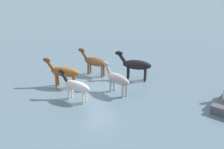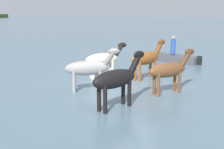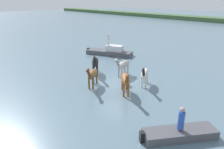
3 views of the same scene
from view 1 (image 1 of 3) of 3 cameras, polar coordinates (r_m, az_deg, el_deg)
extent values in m
plane|color=slate|center=(22.00, -2.57, -2.11)|extent=(213.54, 213.54, 0.00)
ellipsoid|color=brown|center=(23.42, -2.85, 2.25)|extent=(1.56, 1.85, 0.63)
cylinder|color=brown|center=(23.76, -4.18, 1.18)|extent=(0.14, 0.14, 1.04)
cylinder|color=brown|center=(24.00, -3.80, 1.42)|extent=(0.14, 0.14, 1.04)
cylinder|color=brown|center=(23.22, -1.81, 0.70)|extent=(0.14, 0.14, 1.04)
cylinder|color=brown|center=(23.47, -1.44, 0.95)|extent=(0.14, 0.14, 1.04)
cylinder|color=#50311A|center=(23.78, -4.95, 3.57)|extent=(0.52, 0.59, 0.69)
ellipsoid|color=#50311A|center=(23.79, -5.38, 4.29)|extent=(0.48, 0.55, 0.28)
ellipsoid|color=black|center=(22.67, 4.39, 1.70)|extent=(1.93, 1.76, 0.68)
cylinder|color=black|center=(22.83, 2.77, 0.39)|extent=(0.15, 0.15, 1.12)
cylinder|color=black|center=(23.13, 2.93, 0.69)|extent=(0.15, 0.15, 1.12)
cylinder|color=black|center=(22.65, 5.79, 0.10)|extent=(0.15, 0.15, 1.12)
cylinder|color=black|center=(22.95, 5.91, 0.41)|extent=(0.15, 0.15, 1.12)
cylinder|color=black|center=(22.70, 1.75, 2.98)|extent=(0.63, 0.58, 0.75)
ellipsoid|color=black|center=(22.65, 1.22, 3.75)|extent=(0.58, 0.54, 0.30)
ellipsoid|color=brown|center=(21.71, -8.24, 0.46)|extent=(1.89, 1.73, 0.67)
cylinder|color=brown|center=(22.01, -9.75, -0.86)|extent=(0.15, 0.15, 1.10)
cylinder|color=brown|center=(22.28, -9.43, -0.54)|extent=(0.15, 0.15, 1.10)
cylinder|color=brown|center=(21.58, -6.85, -1.18)|extent=(0.15, 0.15, 1.10)
cylinder|color=brown|center=(21.85, -6.56, -0.85)|extent=(0.15, 0.15, 1.10)
cylinder|color=brown|center=(21.96, -10.85, 1.76)|extent=(0.61, 0.57, 0.73)
ellipsoid|color=brown|center=(21.94, -11.41, 2.53)|extent=(0.56, 0.53, 0.29)
ellipsoid|color=silver|center=(19.78, -6.16, -2.01)|extent=(1.40, 1.84, 0.61)
cylinder|color=silver|center=(20.22, -7.58, -3.09)|extent=(0.13, 0.13, 1.01)
cylinder|color=silver|center=(20.42, -7.05, -2.79)|extent=(0.13, 0.13, 1.01)
cylinder|color=silver|center=(19.59, -5.11, -3.87)|extent=(0.13, 0.13, 1.01)
cylinder|color=silver|center=(19.80, -4.59, -3.55)|extent=(0.13, 0.13, 1.01)
cylinder|color=black|center=(20.20, -8.36, -0.35)|extent=(0.47, 0.59, 0.67)
ellipsoid|color=black|center=(20.21, -8.82, 0.48)|extent=(0.44, 0.54, 0.27)
ellipsoid|color=#9E9993|center=(20.52, 1.13, -0.80)|extent=(1.06, 1.98, 0.64)
cylinder|color=#9E9993|center=(21.02, -0.25, -1.76)|extent=(0.14, 0.14, 1.05)
cylinder|color=#9E9993|center=(21.21, 0.37, -1.53)|extent=(0.14, 0.14, 1.05)
cylinder|color=#9E9993|center=(20.27, 1.90, -2.76)|extent=(0.14, 0.14, 1.05)
cylinder|color=#9E9993|center=(20.46, 2.52, -2.51)|extent=(0.14, 0.14, 1.05)
cylinder|color=slate|center=(21.04, -0.73, 1.05)|extent=(0.37, 0.62, 0.70)
ellipsoid|color=slate|center=(21.08, -1.10, 1.93)|extent=(0.35, 0.56, 0.28)
camera|label=2|loc=(29.48, 21.84, 10.26)|focal=49.17mm
camera|label=3|loc=(29.80, -34.55, 14.02)|focal=33.45mm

